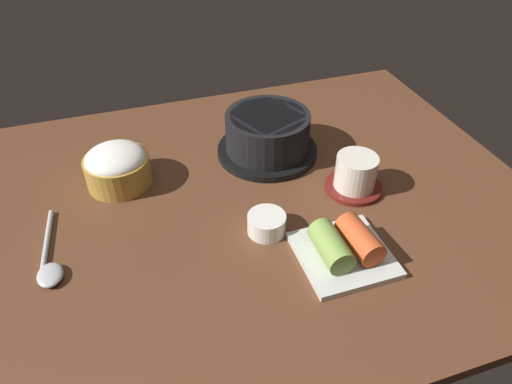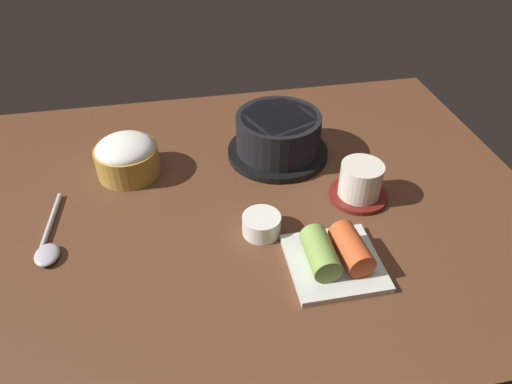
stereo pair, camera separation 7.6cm
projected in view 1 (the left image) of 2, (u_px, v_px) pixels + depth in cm
name	position (u px, v px, depth cm)	size (l,w,h in cm)	color
dining_table	(241.00, 206.00, 80.05)	(100.00, 76.00, 2.00)	#56331E
stone_pot	(267.00, 135.00, 87.86)	(18.97, 18.97, 8.39)	black
rice_bowl	(117.00, 166.00, 81.05)	(11.21, 11.21, 7.19)	#B78C38
tea_cup_with_saucer	(355.00, 174.00, 79.99)	(9.87, 9.87, 6.63)	maroon
banchan_cup_center	(267.00, 223.00, 72.68)	(6.00, 6.00, 3.17)	white
kimchi_plate	(345.00, 248.00, 68.23)	(13.09, 13.09, 5.01)	silver
spoon	(49.00, 265.00, 67.49)	(3.60, 16.82, 1.35)	#B7B7BC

